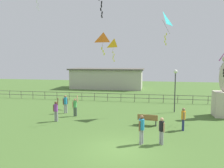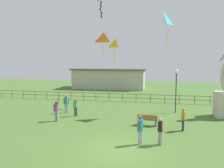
{
  "view_description": "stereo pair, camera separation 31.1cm",
  "coord_description": "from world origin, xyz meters",
  "px_view_note": "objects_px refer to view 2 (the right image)",
  "views": [
    {
      "loc": [
        1.63,
        -11.59,
        4.89
      ],
      "look_at": [
        -1.3,
        5.07,
        3.05
      ],
      "focal_mm": 35.36,
      "sensor_mm": 36.0,
      "label": 1
    },
    {
      "loc": [
        1.93,
        -11.54,
        4.89
      ],
      "look_at": [
        -1.3,
        5.07,
        3.05
      ],
      "focal_mm": 35.36,
      "sensor_mm": 36.0,
      "label": 2
    }
  ],
  "objects_px": {
    "person_4": "(160,129)",
    "kite_6": "(163,20)",
    "kite_5": "(104,39)",
    "person_5": "(140,128)",
    "lamppost": "(176,81)",
    "person_2": "(76,106)",
    "person_0": "(56,109)",
    "person_6": "(66,103)",
    "person_3": "(183,118)",
    "kite_2": "(115,44)",
    "park_bench": "(148,120)"
  },
  "relations": [
    {
      "from": "person_2",
      "to": "person_5",
      "type": "relative_size",
      "value": 1.07
    },
    {
      "from": "person_2",
      "to": "person_4",
      "type": "height_order",
      "value": "person_2"
    },
    {
      "from": "person_6",
      "to": "kite_2",
      "type": "xyz_separation_m",
      "value": [
        3.87,
        4.12,
        5.59
      ]
    },
    {
      "from": "lamppost",
      "to": "person_2",
      "type": "height_order",
      "value": "lamppost"
    },
    {
      "from": "lamppost",
      "to": "kite_6",
      "type": "relative_size",
      "value": 1.37
    },
    {
      "from": "park_bench",
      "to": "person_4",
      "type": "relative_size",
      "value": 0.96
    },
    {
      "from": "person_4",
      "to": "kite_5",
      "type": "bearing_deg",
      "value": 133.4
    },
    {
      "from": "park_bench",
      "to": "person_4",
      "type": "xyz_separation_m",
      "value": [
        0.84,
        -3.69,
        0.46
      ]
    },
    {
      "from": "lamppost",
      "to": "person_5",
      "type": "distance_m",
      "value": 9.19
    },
    {
      "from": "park_bench",
      "to": "person_2",
      "type": "relative_size",
      "value": 0.83
    },
    {
      "from": "park_bench",
      "to": "person_5",
      "type": "xyz_separation_m",
      "value": [
        -0.3,
        -3.86,
        0.53
      ]
    },
    {
      "from": "person_4",
      "to": "person_3",
      "type": "bearing_deg",
      "value": 60.97
    },
    {
      "from": "kite_6",
      "to": "kite_2",
      "type": "bearing_deg",
      "value": 152.01
    },
    {
      "from": "person_0",
      "to": "person_4",
      "type": "relative_size",
      "value": 1.19
    },
    {
      "from": "kite_6",
      "to": "kite_5",
      "type": "bearing_deg",
      "value": -146.02
    },
    {
      "from": "person_2",
      "to": "kite_5",
      "type": "relative_size",
      "value": 1.04
    },
    {
      "from": "person_4",
      "to": "kite_6",
      "type": "bearing_deg",
      "value": 88.06
    },
    {
      "from": "person_0",
      "to": "person_2",
      "type": "distance_m",
      "value": 2.06
    },
    {
      "from": "lamppost",
      "to": "person_4",
      "type": "height_order",
      "value": "lamppost"
    },
    {
      "from": "person_5",
      "to": "kite_6",
      "type": "xyz_separation_m",
      "value": [
        1.41,
        8.01,
        7.41
      ]
    },
    {
      "from": "person_3",
      "to": "kite_5",
      "type": "bearing_deg",
      "value": 163.62
    },
    {
      "from": "park_bench",
      "to": "kite_2",
      "type": "bearing_deg",
      "value": 118.68
    },
    {
      "from": "person_2",
      "to": "kite_5",
      "type": "xyz_separation_m",
      "value": [
        2.7,
        -0.67,
        5.65
      ]
    },
    {
      "from": "person_6",
      "to": "kite_6",
      "type": "xyz_separation_m",
      "value": [
        8.63,
        1.59,
        7.44
      ]
    },
    {
      "from": "lamppost",
      "to": "person_4",
      "type": "relative_size",
      "value": 2.51
    },
    {
      "from": "lamppost",
      "to": "person_6",
      "type": "relative_size",
      "value": 2.39
    },
    {
      "from": "person_5",
      "to": "person_6",
      "type": "bearing_deg",
      "value": 138.39
    },
    {
      "from": "person_3",
      "to": "person_5",
      "type": "relative_size",
      "value": 0.92
    },
    {
      "from": "person_6",
      "to": "kite_5",
      "type": "xyz_separation_m",
      "value": [
        3.94,
        -1.57,
        5.61
      ]
    },
    {
      "from": "kite_5",
      "to": "park_bench",
      "type": "bearing_deg",
      "value": -15.43
    },
    {
      "from": "person_0",
      "to": "kite_5",
      "type": "bearing_deg",
      "value": 17.62
    },
    {
      "from": "person_0",
      "to": "person_5",
      "type": "relative_size",
      "value": 1.1
    },
    {
      "from": "kite_2",
      "to": "kite_6",
      "type": "bearing_deg",
      "value": -27.99
    },
    {
      "from": "person_2",
      "to": "person_4",
      "type": "relative_size",
      "value": 1.15
    },
    {
      "from": "person_0",
      "to": "person_2",
      "type": "height_order",
      "value": "person_0"
    },
    {
      "from": "lamppost",
      "to": "park_bench",
      "type": "xyz_separation_m",
      "value": [
        -2.42,
        -4.7,
        -2.5
      ]
    },
    {
      "from": "person_4",
      "to": "person_6",
      "type": "distance_m",
      "value": 10.45
    },
    {
      "from": "person_2",
      "to": "person_5",
      "type": "xyz_separation_m",
      "value": [
        5.98,
        -5.51,
        0.07
      ]
    },
    {
      "from": "person_3",
      "to": "kite_6",
      "type": "relative_size",
      "value": 0.54
    },
    {
      "from": "person_0",
      "to": "kite_6",
      "type": "xyz_separation_m",
      "value": [
        8.34,
        4.32,
        7.45
      ]
    },
    {
      "from": "person_4",
      "to": "kite_6",
      "type": "height_order",
      "value": "kite_6"
    },
    {
      "from": "person_0",
      "to": "person_6",
      "type": "bearing_deg",
      "value": 96.15
    },
    {
      "from": "person_4",
      "to": "person_5",
      "type": "bearing_deg",
      "value": -171.74
    },
    {
      "from": "person_4",
      "to": "kite_6",
      "type": "distance_m",
      "value": 10.84
    },
    {
      "from": "park_bench",
      "to": "person_6",
      "type": "height_order",
      "value": "person_6"
    },
    {
      "from": "person_6",
      "to": "kite_6",
      "type": "bearing_deg",
      "value": 10.42
    },
    {
      "from": "park_bench",
      "to": "kite_5",
      "type": "height_order",
      "value": "kite_5"
    },
    {
      "from": "lamppost",
      "to": "kite_6",
      "type": "xyz_separation_m",
      "value": [
        -1.32,
        -0.55,
        5.45
      ]
    },
    {
      "from": "park_bench",
      "to": "person_2",
      "type": "distance_m",
      "value": 6.52
    },
    {
      "from": "kite_2",
      "to": "person_0",
      "type": "bearing_deg",
      "value": -117.59
    }
  ]
}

